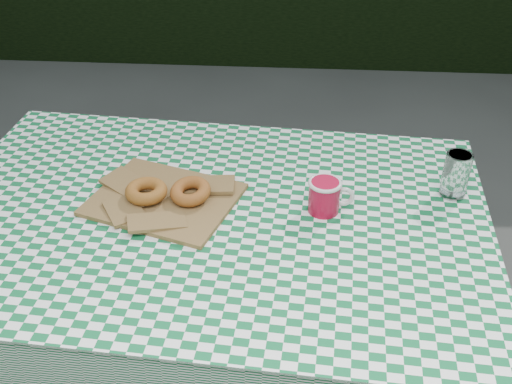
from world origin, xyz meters
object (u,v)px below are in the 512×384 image
table (215,325)px  drinking_glass (456,175)px  paper_bag (164,198)px  coffee_mug (324,196)px

table → drinking_glass: drinking_glass is taller
table → paper_bag: 0.41m
drinking_glass → paper_bag: bearing=-173.6°
coffee_mug → table: bearing=-177.0°
drinking_glass → coffee_mug: bearing=-164.0°
paper_bag → coffee_mug: size_ratio=2.27×
paper_bag → table: bearing=-19.0°
paper_bag → coffee_mug: bearing=-1.8°
table → drinking_glass: (0.59, 0.12, 0.44)m
paper_bag → coffee_mug: (0.39, -0.01, 0.03)m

